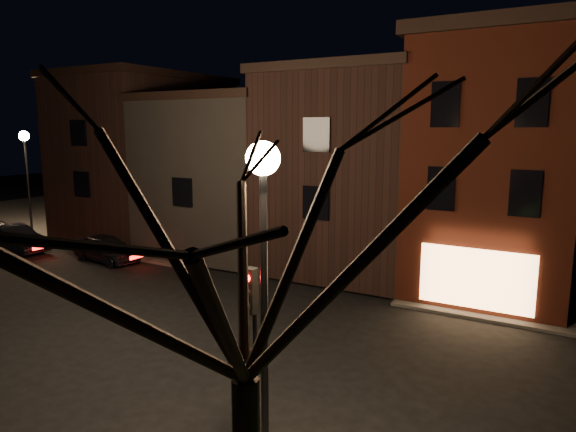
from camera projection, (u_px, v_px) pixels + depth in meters
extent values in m
plane|color=black|center=(207.00, 324.00, 18.03)|extent=(120.00, 120.00, 0.00)
cube|color=#2D2B28|center=(171.00, 206.00, 44.91)|extent=(30.00, 30.00, 0.12)
cube|color=#43150B|center=(499.00, 169.00, 21.38)|extent=(6.00, 8.00, 10.00)
cube|color=black|center=(508.00, 37.00, 20.49)|extent=(6.50, 8.50, 0.50)
cube|color=#F2AF6D|center=(476.00, 279.00, 18.55)|extent=(4.00, 0.12, 2.20)
cube|color=black|center=(362.00, 172.00, 25.50)|extent=(7.00, 10.00, 9.00)
cube|color=black|center=(364.00, 75.00, 24.69)|extent=(7.30, 10.30, 0.40)
cube|color=black|center=(242.00, 175.00, 29.12)|extent=(7.50, 10.00, 8.00)
cube|color=black|center=(241.00, 100.00, 28.41)|extent=(7.80, 10.30, 0.40)
cube|color=black|center=(147.00, 158.00, 32.54)|extent=(7.00, 10.00, 9.50)
cube|color=black|center=(144.00, 78.00, 31.69)|extent=(7.30, 10.30, 0.40)
cylinder|color=black|center=(264.00, 333.00, 9.34)|extent=(0.14, 0.14, 6.00)
sphere|color=#FFD18C|center=(263.00, 158.00, 8.80)|extent=(0.60, 0.60, 0.60)
cylinder|color=black|center=(28.00, 187.00, 32.08)|extent=(0.14, 0.14, 6.00)
sphere|color=#FFD18C|center=(24.00, 136.00, 31.54)|extent=(0.60, 0.60, 0.60)
cylinder|color=black|center=(256.00, 364.00, 10.32)|extent=(0.10, 0.10, 4.00)
cube|color=black|center=(249.00, 290.00, 9.89)|extent=(0.28, 0.22, 0.90)
cylinder|color=#FF0C07|center=(246.00, 278.00, 9.74)|extent=(0.18, 0.06, 0.18)
cylinder|color=black|center=(246.00, 292.00, 9.79)|extent=(0.18, 0.06, 0.18)
cylinder|color=black|center=(246.00, 306.00, 9.83)|extent=(0.18, 0.06, 0.18)
torus|color=#0C380F|center=(253.00, 361.00, 10.22)|extent=(0.58, 0.14, 0.58)
sphere|color=#990C0C|center=(252.00, 351.00, 10.17)|extent=(0.12, 0.12, 0.12)
imported|color=black|center=(106.00, 248.00, 26.37)|extent=(4.21, 2.07, 1.38)
imported|color=black|center=(14.00, 239.00, 28.35)|extent=(4.51, 1.72, 1.47)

